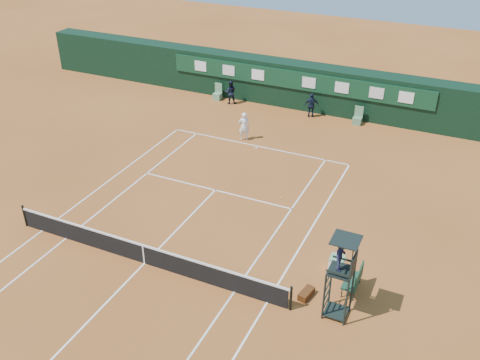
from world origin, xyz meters
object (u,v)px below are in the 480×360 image
object	(u,v)px
tennis_net	(144,253)
cooler	(337,264)
player_bench	(355,279)
player	(244,126)
umpire_chair	(342,262)

from	to	relation	value
tennis_net	cooler	distance (m)	7.87
tennis_net	player_bench	bearing A→B (deg)	13.59
player_bench	player	size ratio (longest dim) A/B	0.69
player	player_bench	bearing A→B (deg)	107.79
umpire_chair	tennis_net	bearing A→B (deg)	-176.60
cooler	tennis_net	bearing A→B (deg)	-158.26
player	cooler	bearing A→B (deg)	107.36
tennis_net	cooler	bearing A→B (deg)	21.74
player_bench	player	world-z (taller)	player
tennis_net	player_bench	size ratio (longest dim) A/B	10.75
tennis_net	umpire_chair	size ratio (longest dim) A/B	3.77
cooler	player	world-z (taller)	player
umpire_chair	player	size ratio (longest dim) A/B	1.95
cooler	player	size ratio (longest dim) A/B	0.37
tennis_net	umpire_chair	bearing A→B (deg)	3.40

